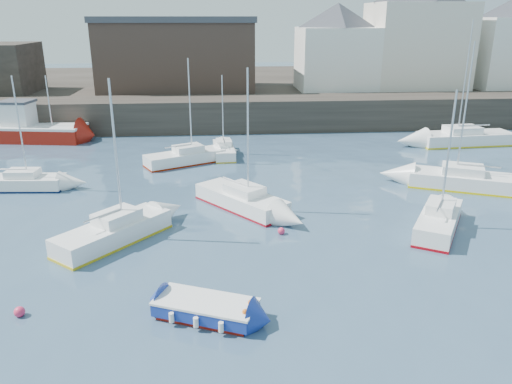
{
  "coord_description": "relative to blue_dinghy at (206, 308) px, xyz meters",
  "views": [
    {
      "loc": [
        -2.01,
        -13.11,
        10.38
      ],
      "look_at": [
        0.0,
        12.0,
        1.5
      ],
      "focal_mm": 35.0,
      "sensor_mm": 36.0,
      "label": 1
    }
  ],
  "objects": [
    {
      "name": "water",
      "position": [
        2.58,
        -2.63,
        -0.39
      ],
      "size": [
        220.0,
        220.0,
        0.0
      ],
      "primitive_type": "plane",
      "color": "#2D4760",
      "rests_on": "ground"
    },
    {
      "name": "quay_wall",
      "position": [
        2.58,
        32.37,
        1.11
      ],
      "size": [
        90.0,
        5.0,
        3.0
      ],
      "primitive_type": "cube",
      "color": "#28231E",
      "rests_on": "ground"
    },
    {
      "name": "land_strip",
      "position": [
        2.58,
        50.37,
        1.01
      ],
      "size": [
        90.0,
        32.0,
        2.8
      ],
      "primitive_type": "cube",
      "color": "#28231E",
      "rests_on": "ground"
    },
    {
      "name": "bldg_east_a",
      "position": [
        22.58,
        39.37,
        8.41
      ],
      "size": [
        13.36,
        13.36,
        11.8
      ],
      "color": "beige",
      "rests_on": "land_strip"
    },
    {
      "name": "bldg_east_d",
      "position": [
        13.58,
        38.87,
        6.97
      ],
      "size": [
        11.14,
        11.14,
        8.95
      ],
      "color": "white",
      "rests_on": "land_strip"
    },
    {
      "name": "warehouse",
      "position": [
        -3.42,
        40.37,
        6.22
      ],
      "size": [
        16.4,
        10.4,
        7.6
      ],
      "color": "#3D2D26",
      "rests_on": "land_strip"
    },
    {
      "name": "blue_dinghy",
      "position": [
        0.0,
        0.0,
        0.0
      ],
      "size": [
        4.05,
        2.89,
        0.71
      ],
      "color": "maroon",
      "rests_on": "ground"
    },
    {
      "name": "fishing_boat",
      "position": [
        -15.67,
        28.91,
        0.7
      ],
      "size": [
        8.95,
        4.47,
        5.67
      ],
      "color": "maroon",
      "rests_on": "ground"
    },
    {
      "name": "sailboat_a",
      "position": [
        -4.54,
        6.87,
        0.15
      ],
      "size": [
        5.35,
        5.8,
        7.79
      ],
      "color": "white",
      "rests_on": "ground"
    },
    {
      "name": "sailboat_b",
      "position": [
        1.87,
        10.97,
        0.12
      ],
      "size": [
        5.35,
        6.03,
        7.9
      ],
      "color": "white",
      "rests_on": "ground"
    },
    {
      "name": "sailboat_c",
      "position": [
        11.76,
        6.97,
        0.15
      ],
      "size": [
        4.27,
        5.5,
        7.09
      ],
      "color": "white",
      "rests_on": "ground"
    },
    {
      "name": "sailboat_d",
      "position": [
        16.33,
        13.23,
        0.15
      ],
      "size": [
        7.38,
        4.92,
        9.02
      ],
      "color": "white",
      "rests_on": "ground"
    },
    {
      "name": "sailboat_e",
      "position": [
        -11.97,
        15.41,
        0.07
      ],
      "size": [
        5.62,
        2.15,
        7.09
      ],
      "color": "white",
      "rests_on": "ground"
    },
    {
      "name": "sailboat_f",
      "position": [
        1.09,
        22.57,
        0.04
      ],
      "size": [
        1.75,
        4.82,
        6.18
      ],
      "color": "white",
      "rests_on": "ground"
    },
    {
      "name": "sailboat_g",
      "position": [
        21.76,
        24.47,
        0.18
      ],
      "size": [
        8.21,
        3.18,
        10.17
      ],
      "color": "white",
      "rests_on": "ground"
    },
    {
      "name": "sailboat_h",
      "position": [
        -1.82,
        20.41,
        0.1
      ],
      "size": [
        6.15,
        4.36,
        7.63
      ],
      "color": "white",
      "rests_on": "ground"
    },
    {
      "name": "buoy_near",
      "position": [
        -6.81,
        0.64,
        -0.39
      ],
      "size": [
        0.4,
        0.4,
        0.4
      ],
      "primitive_type": "sphere",
      "color": "#E72E58",
      "rests_on": "ground"
    },
    {
      "name": "buoy_mid",
      "position": [
        3.68,
        7.14,
        -0.39
      ],
      "size": [
        0.37,
        0.37,
        0.37
      ],
      "primitive_type": "sphere",
      "color": "#E72E58",
      "rests_on": "ground"
    },
    {
      "name": "buoy_far",
      "position": [
        3.33,
        13.2,
        -0.39
      ],
      "size": [
        0.41,
        0.41,
        0.41
      ],
      "primitive_type": "sphere",
      "color": "#E72E58",
      "rests_on": "ground"
    }
  ]
}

